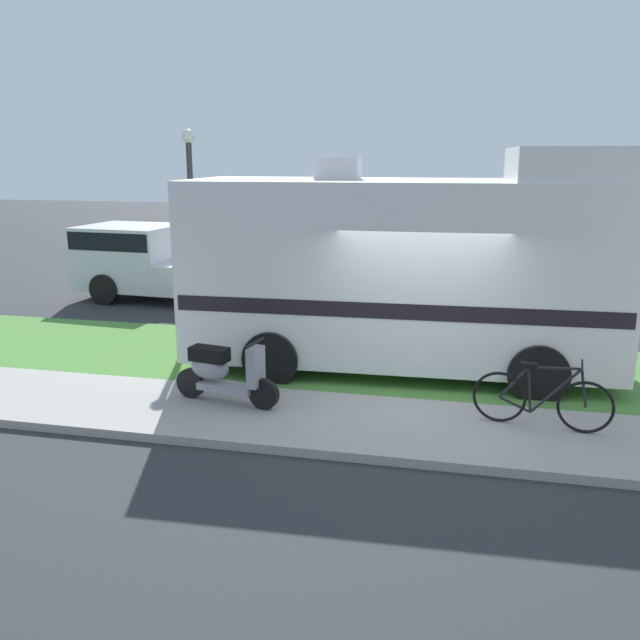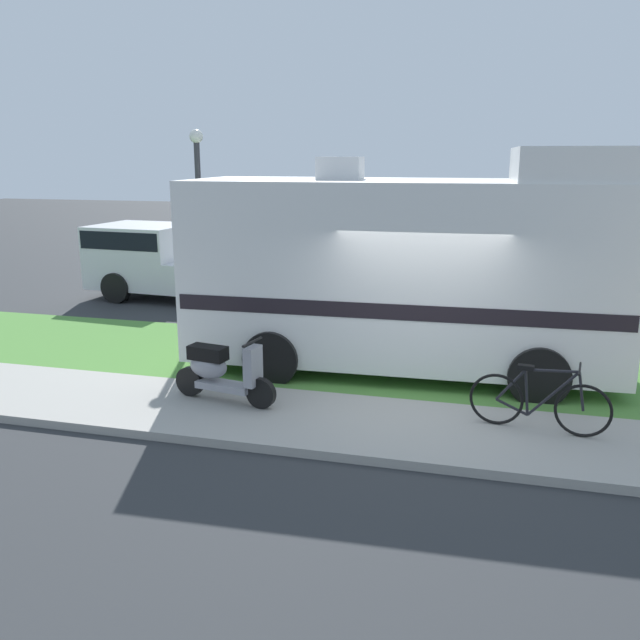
# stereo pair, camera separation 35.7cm
# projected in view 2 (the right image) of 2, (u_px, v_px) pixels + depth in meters

# --- Properties ---
(ground_plane) EXTENTS (80.00, 80.00, 0.00)m
(ground_plane) POSITION_uv_depth(u_px,v_px,m) (415.00, 403.00, 9.78)
(ground_plane) COLOR #2D3033
(sidewalk) EXTENTS (24.00, 2.00, 0.12)m
(sidewalk) POSITION_uv_depth(u_px,v_px,m) (405.00, 431.00, 8.64)
(sidewalk) COLOR #9E9B93
(sidewalk) RESTS_ON ground
(grass_strip) EXTENTS (24.00, 3.40, 0.08)m
(grass_strip) POSITION_uv_depth(u_px,v_px,m) (425.00, 369.00, 11.18)
(grass_strip) COLOR #4C8438
(grass_strip) RESTS_ON ground
(motorhome_rv) EXTENTS (7.02, 2.78, 3.69)m
(motorhome_rv) POSITION_uv_depth(u_px,v_px,m) (408.00, 269.00, 10.80)
(motorhome_rv) COLOR silver
(motorhome_rv) RESTS_ON ground
(scooter) EXTENTS (1.63, 0.58, 0.97)m
(scooter) POSITION_uv_depth(u_px,v_px,m) (220.00, 371.00, 9.41)
(scooter) COLOR black
(scooter) RESTS_ON ground
(bicycle) EXTENTS (1.75, 0.52, 0.90)m
(bicycle) POSITION_uv_depth(u_px,v_px,m) (539.00, 402.00, 8.41)
(bicycle) COLOR black
(bicycle) RESTS_ON ground
(pickup_truck_near) EXTENTS (5.30, 2.48, 1.85)m
(pickup_truck_near) POSITION_uv_depth(u_px,v_px,m) (171.00, 260.00, 16.81)
(pickup_truck_near) COLOR silver
(pickup_truck_near) RESTS_ON ground
(street_lamp_post) EXTENTS (0.28, 0.28, 4.09)m
(street_lamp_post) POSITION_uv_depth(u_px,v_px,m) (199.00, 208.00, 13.78)
(street_lamp_post) COLOR #333338
(street_lamp_post) RESTS_ON ground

